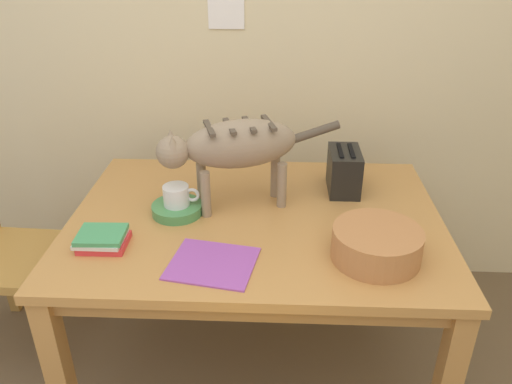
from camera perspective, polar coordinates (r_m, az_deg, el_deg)
name	(u,v)px	position (r m, az deg, el deg)	size (l,w,h in m)	color
wall_rear	(255,34)	(2.40, -0.08, 17.35)	(4.58, 0.11, 2.50)	beige
dining_table	(256,235)	(1.92, 0.00, -4.84)	(1.37, 0.98, 0.73)	#BA8241
cat	(234,147)	(1.84, -2.48, 5.11)	(0.66, 0.27, 0.34)	#927C5F
saucer_bowl	(177,209)	(1.91, -8.86, -1.89)	(0.19, 0.19, 0.04)	#468C4B
coffee_mug	(177,195)	(1.88, -8.89, -0.39)	(0.13, 0.10, 0.08)	silver
magazine	(212,263)	(1.63, -4.93, -8.01)	(0.26, 0.23, 0.01)	#9E4CA6
book_stack	(102,239)	(1.77, -16.91, -5.10)	(0.16, 0.14, 0.05)	red
wicker_basket	(377,244)	(1.66, 13.42, -5.69)	(0.29, 0.29, 0.10)	#B1733F
toaster	(344,171)	(2.05, 9.88, 2.37)	(0.12, 0.20, 0.18)	black
wooden_chair_far	(4,255)	(2.39, -26.53, -6.32)	(0.44, 0.44, 0.94)	#BC893C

